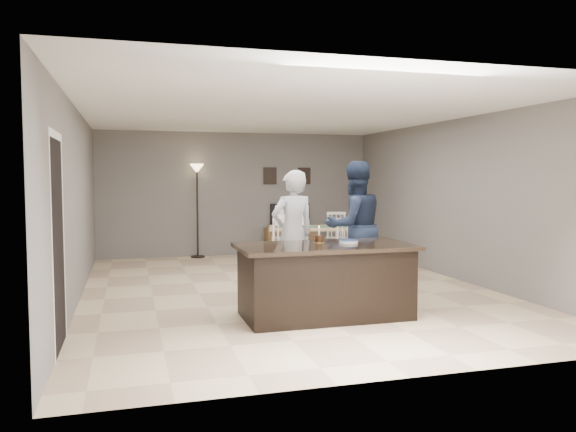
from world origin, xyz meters
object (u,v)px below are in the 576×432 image
object	(u,v)px
birthday_cake	(319,239)
floor_lamp	(197,185)
television	(291,215)
dining_table	(312,234)
tv_console	(292,241)
woman	(293,234)
kitchen_island	(325,280)
plate_stack	(349,242)
man	(354,227)

from	to	relation	value
birthday_cake	floor_lamp	distance (m)	5.49
birthday_cake	floor_lamp	world-z (taller)	floor_lamp
television	dining_table	distance (m)	1.93
tv_console	birthday_cake	size ratio (longest dim) A/B	5.71
woman	dining_table	world-z (taller)	woman
kitchen_island	plate_stack	size ratio (longest dim) A/B	8.83
kitchen_island	floor_lamp	distance (m)	5.77
woman	television	bearing A→B (deg)	-118.00
man	plate_stack	size ratio (longest dim) A/B	8.06
television	plate_stack	distance (m)	5.65
woman	dining_table	xyz separation A→B (m)	(1.12, 2.51, -0.27)
plate_stack	floor_lamp	bearing A→B (deg)	102.58
woman	floor_lamp	xyz separation A→B (m)	(-0.85, 4.37, 0.64)
tv_console	woman	distance (m)	4.57
man	tv_console	bearing A→B (deg)	-99.90
kitchen_island	plate_stack	distance (m)	0.57
woman	floor_lamp	world-z (taller)	floor_lamp
man	dining_table	distance (m)	2.41
tv_console	man	size ratio (longest dim) A/B	0.61
man	plate_stack	bearing A→B (deg)	57.93
tv_console	television	xyz separation A→B (m)	(0.00, 0.07, 0.56)
man	kitchen_island	bearing A→B (deg)	48.36
woman	floor_lamp	size ratio (longest dim) A/B	0.91
dining_table	floor_lamp	bearing A→B (deg)	150.94
kitchen_island	plate_stack	xyz separation A→B (m)	(0.33, 0.06, 0.46)
woman	birthday_cake	xyz separation A→B (m)	(0.05, -1.01, 0.04)
kitchen_island	dining_table	xyz separation A→B (m)	(1.07, 3.73, 0.18)
woman	tv_console	bearing A→B (deg)	-118.24
woman	plate_stack	size ratio (longest dim) A/B	7.49
kitchen_island	dining_table	distance (m)	3.88
television	woman	xyz separation A→B (m)	(-1.26, -4.42, 0.05)
television	woman	distance (m)	4.60
kitchen_island	birthday_cake	world-z (taller)	birthday_cake
tv_console	birthday_cake	world-z (taller)	birthday_cake
kitchen_island	floor_lamp	xyz separation A→B (m)	(-0.90, 5.59, 1.10)
tv_console	woman	xyz separation A→B (m)	(-1.26, -4.35, 0.61)
man	floor_lamp	distance (m)	4.66
birthday_cake	floor_lamp	size ratio (longest dim) A/B	0.10
woman	plate_stack	distance (m)	1.22
dining_table	floor_lamp	world-z (taller)	floor_lamp
plate_stack	floor_lamp	xyz separation A→B (m)	(-1.23, 5.53, 0.63)
kitchen_island	woman	size ratio (longest dim) A/B	1.18
woman	man	size ratio (longest dim) A/B	0.93
birthday_cake	plate_stack	distance (m)	0.37
man	birthday_cake	bearing A→B (deg)	43.56
man	dining_table	world-z (taller)	man
floor_lamp	dining_table	bearing A→B (deg)	-43.41
kitchen_island	television	size ratio (longest dim) A/B	2.35
kitchen_island	television	distance (m)	5.78
dining_table	floor_lamp	xyz separation A→B (m)	(-1.97, 1.86, 0.92)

